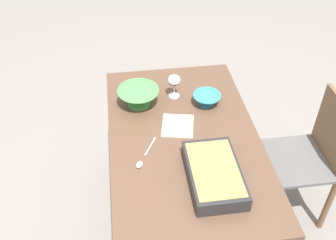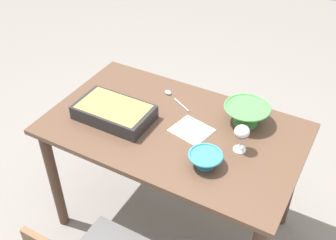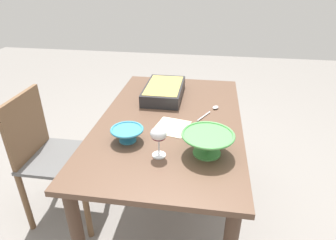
% 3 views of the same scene
% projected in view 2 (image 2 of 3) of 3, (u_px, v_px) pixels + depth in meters
% --- Properties ---
extents(ground_plane, '(8.00, 8.00, 0.00)m').
position_uv_depth(ground_plane, '(173.00, 221.00, 2.51)').
color(ground_plane, gray).
extents(dining_table, '(1.28, 0.76, 0.75)m').
position_uv_depth(dining_table, '(173.00, 144.00, 2.11)').
color(dining_table, brown).
rests_on(dining_table, ground_plane).
extents(wine_glass, '(0.07, 0.07, 0.14)m').
position_uv_depth(wine_glass, '(242.00, 133.00, 1.85)').
color(wine_glass, white).
rests_on(wine_glass, dining_table).
extents(casserole_dish, '(0.39, 0.23, 0.08)m').
position_uv_depth(casserole_dish, '(114.00, 112.00, 2.07)').
color(casserole_dish, '#262628').
rests_on(casserole_dish, dining_table).
extents(mixing_bowl, '(0.16, 0.16, 0.07)m').
position_uv_depth(mixing_bowl, '(205.00, 159.00, 1.81)').
color(mixing_bowl, teal).
rests_on(mixing_bowl, dining_table).
extents(small_bowl, '(0.23, 0.23, 0.10)m').
position_uv_depth(small_bowl, '(246.00, 114.00, 2.03)').
color(small_bowl, '#4C994C').
rests_on(small_bowl, dining_table).
extents(serving_spoon, '(0.20, 0.12, 0.01)m').
position_uv_depth(serving_spoon, '(172.00, 96.00, 2.24)').
color(serving_spoon, silver).
rests_on(serving_spoon, dining_table).
extents(napkin, '(0.21, 0.20, 0.00)m').
position_uv_depth(napkin, '(192.00, 130.00, 2.02)').
color(napkin, beige).
rests_on(napkin, dining_table).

